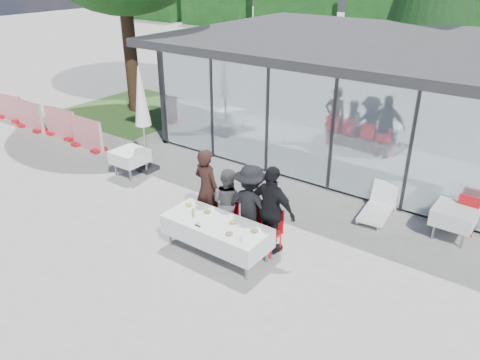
% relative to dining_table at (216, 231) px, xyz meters
% --- Properties ---
extents(ground, '(90.00, 90.00, 0.00)m').
position_rel_dining_table_xyz_m(ground, '(-0.47, -0.04, -0.54)').
color(ground, gray).
rests_on(ground, ground).
extents(pavilion, '(14.80, 8.80, 3.44)m').
position_rel_dining_table_xyz_m(pavilion, '(1.54, 8.13, 1.61)').
color(pavilion, gray).
rests_on(pavilion, ground).
extents(treeline, '(62.50, 2.00, 4.40)m').
position_rel_dining_table_xyz_m(treeline, '(-2.47, 27.96, 1.66)').
color(treeline, '#133C14').
rests_on(treeline, ground).
extents(dining_table, '(2.26, 0.96, 0.75)m').
position_rel_dining_table_xyz_m(dining_table, '(0.00, 0.00, 0.00)').
color(dining_table, silver).
rests_on(dining_table, ground).
extents(diner_a, '(0.76, 0.76, 1.89)m').
position_rel_dining_table_xyz_m(diner_a, '(-0.86, 0.75, 0.41)').
color(diner_a, black).
rests_on(diner_a, ground).
extents(diner_chair_a, '(0.44, 0.44, 0.97)m').
position_rel_dining_table_xyz_m(diner_chair_a, '(-0.86, 0.75, -0.00)').
color(diner_chair_a, red).
rests_on(diner_chair_a, ground).
extents(diner_b, '(0.80, 0.80, 1.58)m').
position_rel_dining_table_xyz_m(diner_b, '(-0.28, 0.75, 0.25)').
color(diner_b, '#505050').
rests_on(diner_b, ground).
extents(diner_chair_b, '(0.44, 0.44, 0.97)m').
position_rel_dining_table_xyz_m(diner_chair_b, '(-0.28, 0.75, -0.00)').
color(diner_chair_b, red).
rests_on(diner_chair_b, ground).
extents(diner_c, '(1.26, 1.26, 1.81)m').
position_rel_dining_table_xyz_m(diner_c, '(0.33, 0.75, 0.36)').
color(diner_c, black).
rests_on(diner_c, ground).
extents(diner_chair_c, '(0.44, 0.44, 0.97)m').
position_rel_dining_table_xyz_m(diner_chair_c, '(0.33, 0.75, -0.00)').
color(diner_chair_c, red).
rests_on(diner_chair_c, ground).
extents(diner_d, '(1.22, 1.22, 1.92)m').
position_rel_dining_table_xyz_m(diner_d, '(0.85, 0.75, 0.42)').
color(diner_d, black).
rests_on(diner_d, ground).
extents(diner_chair_d, '(0.44, 0.44, 0.97)m').
position_rel_dining_table_xyz_m(diner_chair_d, '(0.85, 0.75, -0.00)').
color(diner_chair_d, red).
rests_on(diner_chair_d, ground).
extents(plate_a, '(0.28, 0.28, 0.07)m').
position_rel_dining_table_xyz_m(plate_a, '(-0.89, 0.17, 0.24)').
color(plate_a, white).
rests_on(plate_a, dining_table).
extents(plate_b, '(0.28, 0.28, 0.07)m').
position_rel_dining_table_xyz_m(plate_b, '(-0.38, 0.17, 0.24)').
color(plate_b, white).
rests_on(plate_b, dining_table).
extents(plate_c, '(0.28, 0.28, 0.07)m').
position_rel_dining_table_xyz_m(plate_c, '(0.31, 0.15, 0.24)').
color(plate_c, white).
rests_on(plate_c, dining_table).
extents(plate_d, '(0.28, 0.28, 0.07)m').
position_rel_dining_table_xyz_m(plate_d, '(0.85, 0.13, 0.24)').
color(plate_d, white).
rests_on(plate_d, dining_table).
extents(plate_extra, '(0.28, 0.28, 0.07)m').
position_rel_dining_table_xyz_m(plate_extra, '(0.52, -0.25, 0.24)').
color(plate_extra, white).
rests_on(plate_extra, dining_table).
extents(juice_bottle, '(0.06, 0.06, 0.16)m').
position_rel_dining_table_xyz_m(juice_bottle, '(-0.54, -0.07, 0.29)').
color(juice_bottle, '#7DAF49').
rests_on(juice_bottle, dining_table).
extents(drinking_glasses, '(1.10, 0.13, 0.10)m').
position_rel_dining_table_xyz_m(drinking_glasses, '(0.30, -0.27, 0.26)').
color(drinking_glasses, silver).
rests_on(drinking_glasses, dining_table).
extents(folded_eyeglasses, '(0.14, 0.03, 0.01)m').
position_rel_dining_table_xyz_m(folded_eyeglasses, '(-0.20, -0.34, 0.22)').
color(folded_eyeglasses, black).
rests_on(folded_eyeglasses, dining_table).
extents(spare_table_left, '(0.86, 0.86, 0.74)m').
position_rel_dining_table_xyz_m(spare_table_left, '(-4.40, 1.62, 0.02)').
color(spare_table_left, silver).
rests_on(spare_table_left, ground).
extents(spare_table_right, '(0.86, 0.86, 0.74)m').
position_rel_dining_table_xyz_m(spare_table_right, '(3.78, 3.50, 0.02)').
color(spare_table_right, silver).
rests_on(spare_table_right, ground).
extents(spare_chair_b, '(0.46, 0.46, 0.97)m').
position_rel_dining_table_xyz_m(spare_chair_b, '(3.98, 3.86, -0.00)').
color(spare_chair_b, red).
rests_on(spare_chair_b, ground).
extents(market_umbrella, '(0.50, 0.50, 3.00)m').
position_rel_dining_table_xyz_m(market_umbrella, '(-4.26, 2.10, 1.45)').
color(market_umbrella, black).
rests_on(market_umbrella, ground).
extents(construction_barriers, '(7.80, 0.60, 1.00)m').
position_rel_dining_table_xyz_m(construction_barriers, '(-10.27, 2.25, -0.10)').
color(construction_barriers, red).
rests_on(construction_barriers, ground).
extents(lounger, '(0.72, 1.38, 0.72)m').
position_rel_dining_table_xyz_m(lounger, '(2.13, 3.53, -0.28)').
color(lounger, white).
rests_on(lounger, ground).
extents(grass_patch, '(5.00, 5.00, 0.02)m').
position_rel_dining_table_xyz_m(grass_patch, '(-8.97, 5.96, -0.53)').
color(grass_patch, '#385926').
rests_on(grass_patch, ground).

